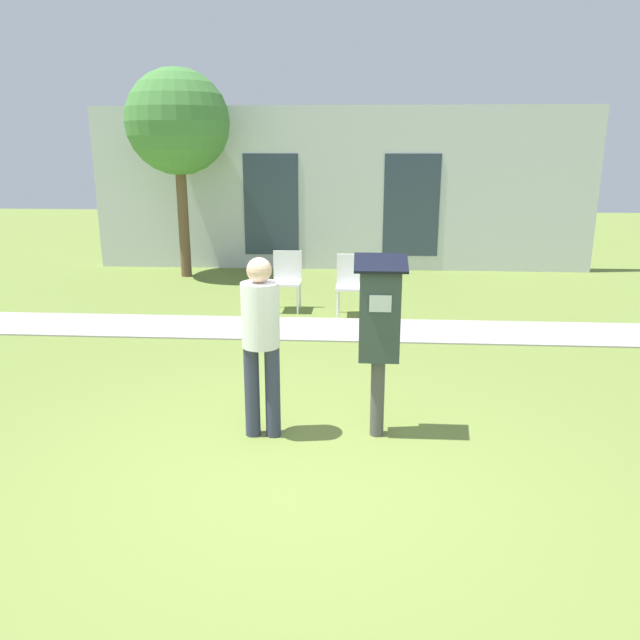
{
  "coord_description": "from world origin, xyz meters",
  "views": [
    {
      "loc": [
        0.42,
        -4.35,
        2.46
      ],
      "look_at": [
        0.09,
        0.66,
        1.05
      ],
      "focal_mm": 35.0,
      "sensor_mm": 36.0,
      "label": 1
    }
  ],
  "objects_px": {
    "parking_meter": "(379,324)",
    "outdoor_chair_left": "(287,276)",
    "outdoor_chair_middle": "(351,280)",
    "person_standing": "(261,334)"
  },
  "relations": [
    {
      "from": "person_standing",
      "to": "outdoor_chair_left",
      "type": "height_order",
      "value": "person_standing"
    },
    {
      "from": "parking_meter",
      "to": "outdoor_chair_middle",
      "type": "height_order",
      "value": "parking_meter"
    },
    {
      "from": "outdoor_chair_left",
      "to": "outdoor_chair_middle",
      "type": "xyz_separation_m",
      "value": [
        0.99,
        -0.24,
        0.0
      ]
    },
    {
      "from": "outdoor_chair_middle",
      "to": "person_standing",
      "type": "bearing_deg",
      "value": -79.02
    },
    {
      "from": "person_standing",
      "to": "outdoor_chair_left",
      "type": "relative_size",
      "value": 1.76
    },
    {
      "from": "parking_meter",
      "to": "outdoor_chair_middle",
      "type": "bearing_deg",
      "value": 94.27
    },
    {
      "from": "parking_meter",
      "to": "person_standing",
      "type": "distance_m",
      "value": 1.0
    },
    {
      "from": "outdoor_chair_left",
      "to": "outdoor_chair_middle",
      "type": "distance_m",
      "value": 1.02
    },
    {
      "from": "parking_meter",
      "to": "outdoor_chair_left",
      "type": "xyz_separation_m",
      "value": [
        -1.29,
        4.28,
        -0.49
      ]
    },
    {
      "from": "parking_meter",
      "to": "outdoor_chair_left",
      "type": "bearing_deg",
      "value": 106.81
    }
  ]
}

